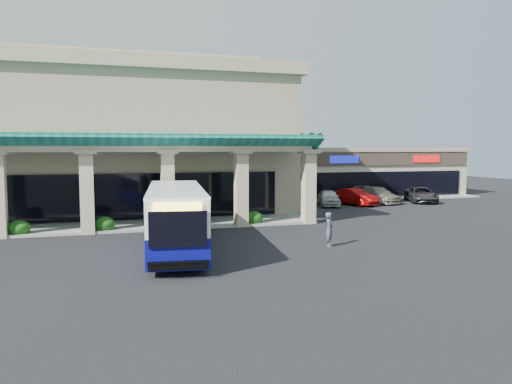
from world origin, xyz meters
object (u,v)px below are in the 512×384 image
object	(u,v)px
car_white	(355,197)
car_red	(378,195)
transit_bus	(176,219)
pedestrian	(329,229)
car_gray	(421,195)
car_silver	(329,198)

from	to	relation	value
car_white	car_red	size ratio (longest dim) A/B	0.88
transit_bus	car_white	bearing A→B (deg)	47.31
car_red	car_white	bearing A→B (deg)	-169.19
pedestrian	car_gray	world-z (taller)	pedestrian
pedestrian	car_silver	distance (m)	17.50
car_white	car_red	bearing A→B (deg)	-0.66
car_silver	car_gray	xyz separation A→B (m)	(9.24, 0.25, -0.01)
transit_bus	pedestrian	bearing A→B (deg)	-1.79
car_silver	car_white	world-z (taller)	car_white
pedestrian	car_white	bearing A→B (deg)	-0.77
car_white	car_gray	distance (m)	6.86
pedestrian	car_silver	bearing A→B (deg)	6.08
car_white	car_gray	size ratio (longest dim) A/B	0.88
car_white	car_red	distance (m)	2.98
transit_bus	car_red	world-z (taller)	transit_bus
car_red	car_silver	bearing A→B (deg)	-178.89
car_silver	pedestrian	bearing A→B (deg)	-97.84
pedestrian	car_gray	size ratio (longest dim) A/B	0.35
transit_bus	car_gray	distance (m)	28.34
transit_bus	car_white	distance (m)	22.58
car_silver	car_red	bearing A→B (deg)	26.99
pedestrian	car_gray	distance (m)	23.19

